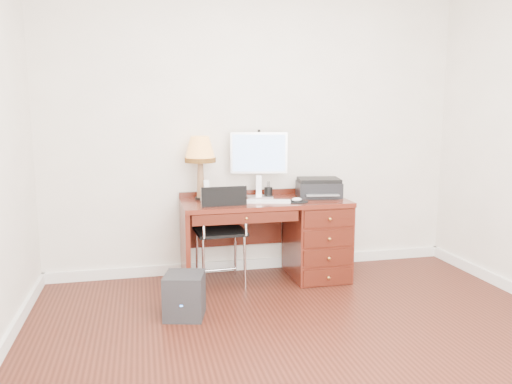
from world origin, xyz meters
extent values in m
plane|color=#33130B|center=(0.00, 0.00, 0.00)|extent=(4.00, 4.00, 0.00)
plane|color=white|center=(0.00, 1.75, 1.35)|extent=(4.00, 0.00, 4.00)
cube|color=white|center=(0.00, 1.74, 0.05)|extent=(4.00, 0.03, 0.10)
cube|color=#591D12|center=(0.00, 1.40, 0.73)|extent=(1.50, 0.65, 0.04)
cube|color=#591D12|center=(0.50, 1.40, 0.35)|extent=(0.50, 0.61, 0.71)
cube|color=#591D12|center=(-0.73, 1.40, 0.35)|extent=(0.04, 0.61, 0.71)
cube|color=#46160E|center=(-0.24, 1.69, 0.46)|extent=(0.96, 0.03, 0.39)
cube|color=#46160E|center=(-0.24, 1.09, 0.66)|extent=(0.91, 0.03, 0.09)
sphere|color=#BF8C3F|center=(0.50, 1.06, 0.35)|extent=(0.03, 0.03, 0.03)
cube|color=silver|center=(-0.02, 1.54, 0.76)|extent=(0.26, 0.21, 0.02)
cube|color=silver|center=(-0.02, 1.60, 0.86)|extent=(0.06, 0.04, 0.19)
cube|color=silver|center=(-0.02, 1.57, 1.17)|extent=(0.53, 0.14, 0.38)
cube|color=#4C8CF2|center=(-0.02, 1.55, 1.17)|extent=(0.48, 0.10, 0.34)
cube|color=white|center=(-0.02, 1.29, 0.76)|extent=(0.46, 0.23, 0.02)
cylinder|color=black|center=(0.25, 1.24, 0.75)|extent=(0.20, 0.20, 0.01)
ellipsoid|color=white|center=(0.25, 1.24, 0.77)|extent=(0.09, 0.06, 0.04)
cube|color=black|center=(0.54, 1.47, 0.82)|extent=(0.44, 0.37, 0.14)
cube|color=black|center=(0.54, 1.47, 0.91)|extent=(0.42, 0.35, 0.04)
cylinder|color=black|center=(-0.56, 1.57, 0.76)|extent=(0.12, 0.12, 0.02)
cone|color=olive|center=(-0.56, 1.57, 0.94)|extent=(0.07, 0.07, 0.34)
cone|color=#E29647|center=(-0.56, 1.57, 1.22)|extent=(0.28, 0.28, 0.21)
cylinder|color=#593814|center=(-0.56, 1.57, 1.11)|extent=(0.28, 0.28, 0.04)
cube|color=white|center=(-0.52, 1.45, 0.77)|extent=(0.10, 0.10, 0.04)
cube|color=white|center=(-0.52, 1.45, 0.87)|extent=(0.05, 0.07, 0.15)
cylinder|color=black|center=(0.07, 1.54, 0.80)|extent=(0.08, 0.08, 0.09)
cube|color=black|center=(-0.42, 1.40, 0.49)|extent=(0.45, 0.45, 0.03)
cube|color=black|center=(-0.42, 1.19, 0.79)|extent=(0.39, 0.04, 0.26)
cylinder|color=silver|center=(-0.60, 1.58, 0.24)|extent=(0.02, 0.02, 0.49)
cylinder|color=silver|center=(-0.23, 1.58, 0.24)|extent=(0.02, 0.02, 0.49)
cylinder|color=silver|center=(-0.60, 1.21, 0.24)|extent=(0.02, 0.02, 0.49)
cylinder|color=silver|center=(-0.23, 1.21, 0.24)|extent=(0.02, 0.02, 0.49)
cylinder|color=silver|center=(-0.60, 1.19, 0.70)|extent=(0.02, 0.02, 0.43)
cylinder|color=silver|center=(-0.23, 1.19, 0.70)|extent=(0.02, 0.02, 0.43)
cube|color=black|center=(-0.80, 0.71, 0.17)|extent=(0.35, 0.35, 0.34)
camera|label=1|loc=(-1.09, -2.92, 1.54)|focal=35.00mm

